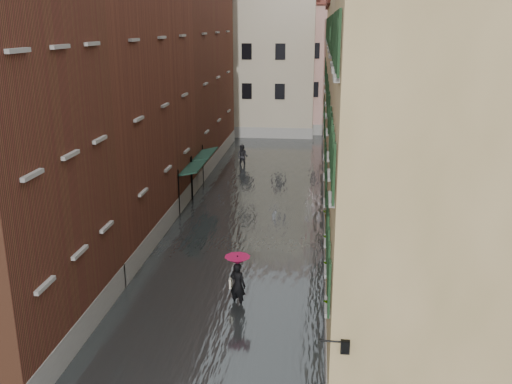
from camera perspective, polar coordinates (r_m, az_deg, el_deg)
The scene contains 15 objects.
ground at distance 21.29m, azimuth -4.21°, elevation -12.85°, with size 120.00×120.00×0.00m, color #5E5E61.
floodwater at distance 33.07m, azimuth -0.17°, elevation -1.65°, with size 10.00×60.00×0.20m, color #3D4344.
building_left_mid at distance 29.49m, azimuth -14.86°, elevation 7.85°, with size 6.00×14.00×12.50m, color #5C2D1D.
building_left_far at distance 43.65m, azimuth -7.87°, elevation 11.89°, with size 6.00×16.00×14.00m, color brown.
building_right_near at distance 17.23m, azimuth 17.62°, elevation -0.03°, with size 6.00×8.00×11.50m, color #95804C.
building_right_mid at distance 27.71m, azimuth 13.53°, elevation 7.94°, with size 6.00×14.00×13.00m, color tan.
building_right_far at distance 42.61m, azimuth 11.09°, elevation 9.94°, with size 6.00×16.00×11.50m, color #95804C.
building_end_cream at distance 56.73m, azimuth -0.34°, elevation 12.58°, with size 12.00×9.00×13.00m, color #B3AA8E.
building_end_pink at distance 58.43m, azimuth 8.89°, elevation 12.01°, with size 10.00×9.00×12.00m, color #CD9990.
awning_near at distance 32.62m, azimuth -6.34°, elevation 2.32°, with size 1.09×3.15×2.80m.
awning_far at distance 35.88m, azimuth -5.16°, elevation 3.67°, with size 1.09×3.35×2.80m.
wall_lantern at distance 14.32m, azimuth 8.82°, elevation -14.93°, with size 0.71×0.22×0.35m.
window_planters at distance 18.87m, azimuth 7.63°, elevation -5.13°, with size 0.59×8.44×0.84m.
pedestrian_main at distance 21.74m, azimuth -1.86°, elevation -8.45°, with size 0.98×0.98×2.06m.
pedestrian_far at distance 42.47m, azimuth -1.36°, elevation 3.57°, with size 0.87×0.67×1.78m, color black.
Camera 1 is at (3.55, -18.21, 10.44)m, focal length 40.00 mm.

